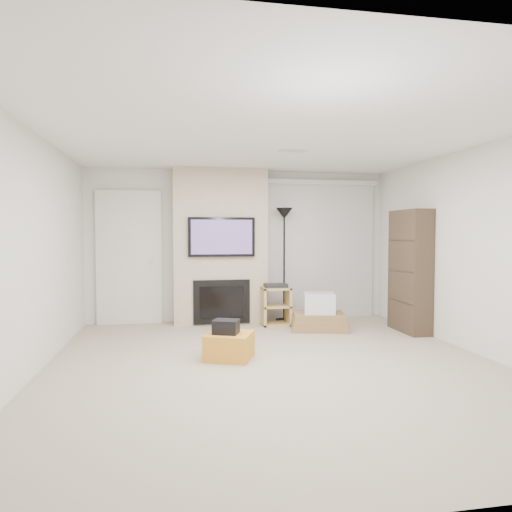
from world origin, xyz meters
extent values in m
cube|color=tan|center=(0.00, 0.00, 0.00)|extent=(5.00, 5.50, 0.00)
cube|color=white|center=(0.00, 0.00, 2.50)|extent=(5.00, 5.50, 0.00)
cube|color=silver|center=(0.00, 2.75, 1.25)|extent=(5.00, 0.00, 2.50)
cube|color=silver|center=(0.00, -2.75, 1.25)|extent=(5.00, 0.00, 2.50)
cube|color=silver|center=(-2.50, 0.00, 1.25)|extent=(0.00, 5.50, 2.50)
cube|color=silver|center=(2.50, 0.00, 1.25)|extent=(0.00, 5.50, 2.50)
cube|color=silver|center=(0.40, 0.80, 2.50)|extent=(0.35, 0.18, 0.01)
cube|color=orange|center=(-0.46, 0.36, 0.15)|extent=(0.65, 0.65, 0.30)
cube|color=black|center=(-0.51, 0.33, 0.38)|extent=(0.34, 0.31, 0.16)
cube|color=#C3AF97|center=(-0.35, 2.55, 1.25)|extent=(1.50, 0.40, 2.50)
cube|color=black|center=(-0.35, 2.32, 1.40)|extent=(1.05, 0.06, 0.62)
cube|color=#45335A|center=(-0.35, 2.29, 1.40)|extent=(0.96, 0.00, 0.54)
cube|color=black|center=(-0.35, 2.34, 0.37)|extent=(0.90, 0.04, 0.70)
cube|color=black|center=(-0.35, 2.32, 0.37)|extent=(0.70, 0.02, 0.50)
cube|color=silver|center=(-1.80, 2.71, 1.07)|extent=(1.02, 0.08, 2.14)
cube|color=#AEAA9C|center=(-1.80, 2.72, 1.02)|extent=(0.90, 0.05, 2.05)
cylinder|color=silver|center=(-1.46, 2.67, 1.00)|extent=(0.07, 0.06, 0.07)
cube|color=silver|center=(1.40, 2.69, 2.33)|extent=(1.98, 0.10, 0.08)
cube|color=silver|center=(1.40, 2.70, 1.15)|extent=(1.90, 0.03, 2.29)
cylinder|color=black|center=(0.71, 2.50, 0.01)|extent=(0.28, 0.28, 0.03)
cylinder|color=black|center=(0.71, 2.50, 0.89)|extent=(0.03, 0.03, 1.75)
cone|color=black|center=(0.71, 2.50, 1.79)|extent=(0.28, 0.28, 0.18)
cube|color=tan|center=(0.29, 2.20, 0.30)|extent=(0.04, 0.38, 0.60)
cube|color=tan|center=(0.70, 2.20, 0.30)|extent=(0.04, 0.38, 0.60)
cube|color=tan|center=(0.50, 2.20, 0.01)|extent=(0.45, 0.38, 0.03)
cube|color=tan|center=(0.50, 2.20, 0.30)|extent=(0.45, 0.38, 0.03)
cube|color=tan|center=(0.50, 2.20, 0.58)|extent=(0.45, 0.38, 0.03)
cube|color=black|center=(0.50, 2.20, 0.63)|extent=(0.35, 0.25, 0.06)
cube|color=olive|center=(1.07, 1.74, 0.05)|extent=(0.94, 0.79, 0.09)
cube|color=olive|center=(1.07, 1.74, 0.13)|extent=(0.89, 0.74, 0.08)
cube|color=olive|center=(1.07, 1.74, 0.21)|extent=(0.84, 0.69, 0.08)
cube|color=silver|center=(1.07, 1.74, 0.40)|extent=(0.53, 0.49, 0.30)
cube|color=#372A1E|center=(2.34, 1.36, 0.90)|extent=(0.30, 0.80, 1.80)
cube|color=#372A1E|center=(2.32, 1.36, 0.45)|extent=(0.26, 0.72, 0.02)
cube|color=#372A1E|center=(2.32, 1.36, 0.90)|extent=(0.26, 0.72, 0.02)
cube|color=#372A1E|center=(2.32, 1.36, 1.35)|extent=(0.26, 0.72, 0.02)
camera|label=1|loc=(-1.08, -4.84, 1.44)|focal=32.00mm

